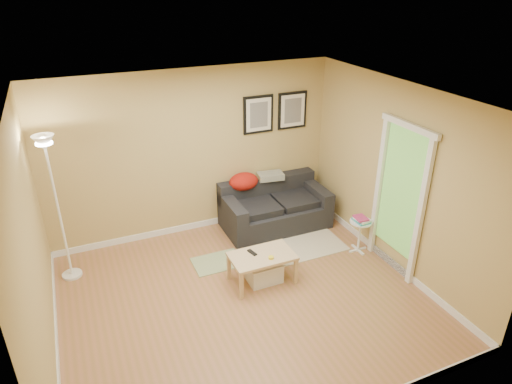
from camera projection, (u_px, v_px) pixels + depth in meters
floor at (243, 298)px, 5.87m from camera, size 4.50×4.50×0.00m
ceiling at (240, 100)px, 4.73m from camera, size 4.50×4.50×0.00m
wall_back at (193, 154)px, 6.95m from camera, size 4.50×0.00×4.50m
wall_front at (335, 317)px, 3.65m from camera, size 4.50×0.00×4.50m
wall_left at (32, 253)px, 4.49m from camera, size 0.00×4.00×4.00m
wall_right at (396, 179)px, 6.11m from camera, size 0.00×4.00×4.00m
baseboard_back at (198, 225)px, 7.49m from camera, size 4.50×0.02×0.10m
baseboard_left at (57, 347)px, 5.04m from camera, size 0.02×4.00×0.10m
baseboard_right at (384, 256)px, 6.65m from camera, size 0.02×4.00×0.10m
sofa at (275, 206)px, 7.40m from camera, size 1.70×0.90×0.75m
red_throw at (244, 181)px, 7.30m from camera, size 0.48×0.36×0.28m
plaid_throw at (270, 176)px, 7.48m from camera, size 0.45×0.32×0.10m
framed_print_left at (258, 114)px, 7.10m from camera, size 0.50×0.04×0.60m
framed_print_right at (292, 110)px, 7.32m from camera, size 0.50×0.04×0.60m
area_rug at (301, 244)px, 7.02m from camera, size 1.25×0.85×0.01m
green_runner at (218, 262)px, 6.59m from camera, size 0.70×0.50×0.01m
coffee_table at (262, 268)px, 6.11m from camera, size 0.93×0.66×0.43m
remote_control at (252, 252)px, 6.05m from camera, size 0.09×0.17×0.02m
tape_roll at (271, 258)px, 5.93m from camera, size 0.07×0.07×0.03m
storage_bin at (264, 272)px, 6.15m from camera, size 0.46×0.34×0.29m
side_table at (359, 236)px, 6.77m from camera, size 0.33×0.33×0.51m
book_stack at (361, 219)px, 6.63m from camera, size 0.19×0.25×0.08m
floor_lamp at (59, 214)px, 5.89m from camera, size 0.27×0.27×2.06m
doorway at (398, 202)px, 6.09m from camera, size 0.12×1.01×2.13m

